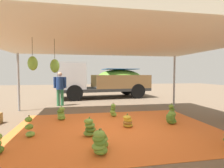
{
  "coord_description": "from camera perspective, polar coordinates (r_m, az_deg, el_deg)",
  "views": [
    {
      "loc": [
        -1.06,
        -5.18,
        1.68
      ],
      "look_at": [
        0.19,
        1.74,
        1.28
      ],
      "focal_mm": 28.14,
      "sensor_mm": 36.0,
      "label": 1
    }
  ],
  "objects": [
    {
      "name": "banana_bunch_0",
      "position": [
        5.66,
        5.09,
        -12.05
      ],
      "size": [
        0.41,
        0.41,
        0.43
      ],
      "color": "gold",
      "rests_on": "tarp_orange"
    },
    {
      "name": "tent_canopy",
      "position": [
        5.28,
        1.29,
        13.13
      ],
      "size": [
        8.0,
        7.0,
        2.66
      ],
      "color": "#9EA0A5",
      "rests_on": "ground"
    },
    {
      "name": "banana_bunch_9",
      "position": [
        6.72,
        -16.18,
        -9.28
      ],
      "size": [
        0.4,
        0.4,
        0.52
      ],
      "color": "#60932D",
      "rests_on": "tarp_orange"
    },
    {
      "name": "cargo_truck_main",
      "position": [
        12.42,
        -3.27,
        1.35
      ],
      "size": [
        6.42,
        2.97,
        2.4
      ],
      "color": "#2D2D2D",
      "rests_on": "ground"
    },
    {
      "name": "banana_bunch_4",
      "position": [
        6.91,
        0.37,
        -8.67
      ],
      "size": [
        0.34,
        0.32,
        0.55
      ],
      "color": "#75A83D",
      "rests_on": "tarp_orange"
    },
    {
      "name": "worker_0",
      "position": [
        9.6,
        -16.54,
        -0.66
      ],
      "size": [
        0.65,
        0.4,
        1.78
      ],
      "color": "#337A4C",
      "rests_on": "ground"
    },
    {
      "name": "tarp_orange",
      "position": [
        5.55,
        1.3,
        -14.28
      ],
      "size": [
        6.18,
        4.49,
        0.01
      ],
      "primitive_type": "cube",
      "color": "orange",
      "rests_on": "ground"
    },
    {
      "name": "banana_bunch_2",
      "position": [
        4.18,
        -3.67,
        -17.51
      ],
      "size": [
        0.46,
        0.47,
        0.44
      ],
      "color": "#60932D",
      "rests_on": "tarp_orange"
    },
    {
      "name": "banana_bunch_6",
      "position": [
        3.85,
        -4.09,
        -18.6
      ],
      "size": [
        0.42,
        0.39,
        0.55
      ],
      "color": "#60932D",
      "rests_on": "tarp_orange"
    },
    {
      "name": "banana_bunch_7",
      "position": [
        7.24,
        18.88,
        -8.36
      ],
      "size": [
        0.31,
        0.28,
        0.55
      ],
      "color": "#75A83D",
      "rests_on": "tarp_orange"
    },
    {
      "name": "banana_bunch_8",
      "position": [
        4.9,
        -7.3,
        -13.96
      ],
      "size": [
        0.41,
        0.4,
        0.52
      ],
      "color": "#6B9E38",
      "rests_on": "tarp_orange"
    },
    {
      "name": "banana_bunch_5",
      "position": [
        6.29,
        18.63,
        -10.42
      ],
      "size": [
        0.46,
        0.44,
        0.46
      ],
      "color": "#518428",
      "rests_on": "tarp_orange"
    },
    {
      "name": "banana_bunch_1",
      "position": [
        5.27,
        -25.25,
        -12.73
      ],
      "size": [
        0.3,
        0.29,
        0.58
      ],
      "color": "#75A83D",
      "rests_on": "tarp_orange"
    },
    {
      "name": "ground_plane",
      "position": [
        8.42,
        -2.83,
        -8.21
      ],
      "size": [
        40.0,
        40.0,
        0.0
      ],
      "primitive_type": "plane",
      "color": "brown"
    }
  ]
}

